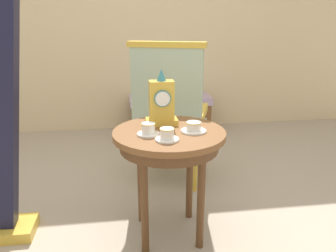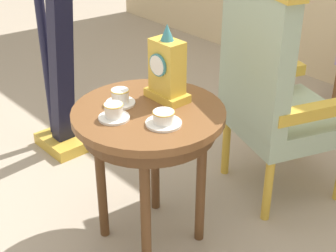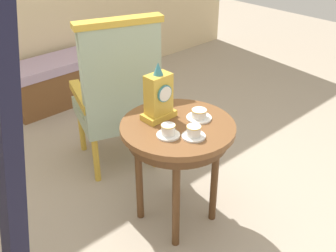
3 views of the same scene
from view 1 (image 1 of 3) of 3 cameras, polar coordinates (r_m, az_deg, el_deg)
name	(u,v)px [view 1 (image 1 of 3)]	position (r m, az deg, el deg)	size (l,w,h in m)	color
ground_plane	(157,234)	(2.20, -1.96, -17.97)	(10.00, 10.00, 0.00)	tan
wall_back	(134,9)	(4.03, -5.79, 19.32)	(6.00, 0.10, 2.80)	beige
side_table	(169,145)	(1.93, 0.17, -3.22)	(0.65, 0.65, 0.68)	brown
teacup_left	(148,130)	(1.82, -3.38, -0.65)	(0.13, 0.13, 0.07)	white
teacup_right	(167,135)	(1.74, -0.16, -1.56)	(0.13, 0.13, 0.07)	white
teacup_center	(194,128)	(1.88, 4.41, -0.26)	(0.14, 0.14, 0.06)	white
mantel_clock	(162,103)	(1.97, -1.12, 4.01)	(0.19, 0.11, 0.34)	gold
armchair	(170,113)	(2.60, 0.33, 2.31)	(0.69, 0.68, 1.14)	#9EB299
window_bench	(170,114)	(3.91, 0.33, 2.01)	(0.93, 0.40, 0.44)	#B299B7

